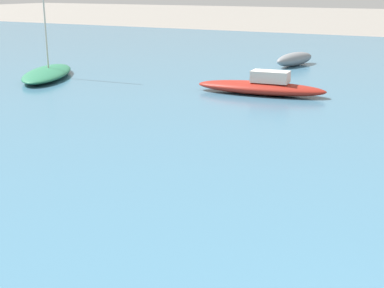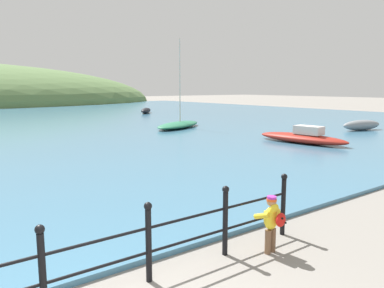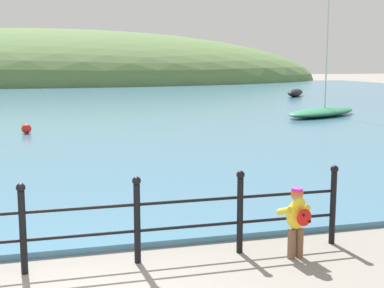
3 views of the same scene
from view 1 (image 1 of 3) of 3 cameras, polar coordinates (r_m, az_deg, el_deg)
The scene contains 3 objects.
boat_white_sailboat at distance 23.90m, azimuth -15.17°, elevation 7.35°, with size 5.23×3.96×5.94m.
boat_nearest_quay at distance 27.20m, azimuth 10.89°, elevation 8.88°, with size 3.13×1.45×0.65m.
boat_far_right at distance 19.67m, azimuth 7.42°, elevation 6.10°, with size 1.82×4.88×0.87m.
Camera 1 is at (-4.32, 1.50, 3.86)m, focal length 50.00 mm.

